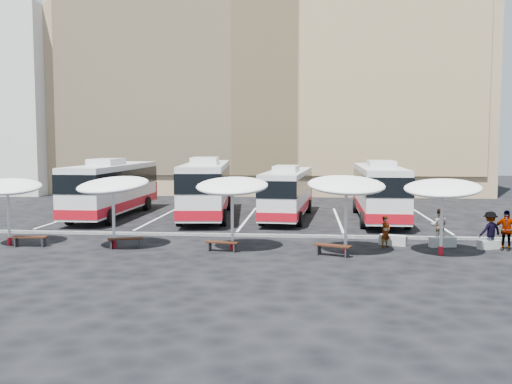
# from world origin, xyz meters

# --- Properties ---
(ground) EXTENTS (120.00, 120.00, 0.00)m
(ground) POSITION_xyz_m (0.00, 0.00, 0.00)
(ground) COLOR black
(ground) RESTS_ON ground
(sandstone_building) EXTENTS (42.00, 18.25, 29.60)m
(sandstone_building) POSITION_xyz_m (0.00, 31.87, 12.63)
(sandstone_building) COLOR #A1835E
(sandstone_building) RESTS_ON ground
(apartment_block) EXTENTS (14.00, 14.00, 18.00)m
(apartment_block) POSITION_xyz_m (-28.00, 28.00, 9.00)
(apartment_block) COLOR silver
(apartment_block) RESTS_ON ground
(curb_divider) EXTENTS (34.00, 0.25, 0.15)m
(curb_divider) POSITION_xyz_m (0.00, 0.50, 0.07)
(curb_divider) COLOR black
(curb_divider) RESTS_ON ground
(bay_lines) EXTENTS (24.15, 12.00, 0.01)m
(bay_lines) POSITION_xyz_m (0.00, 8.00, 0.01)
(bay_lines) COLOR white
(bay_lines) RESTS_ON ground
(bus_0) EXTENTS (3.06, 12.60, 3.99)m
(bus_0) POSITION_xyz_m (-9.33, 8.10, 2.04)
(bus_0) COLOR silver
(bus_0) RESTS_ON ground
(bus_1) EXTENTS (4.02, 13.10, 4.09)m
(bus_1) POSITION_xyz_m (-2.87, 8.35, 2.09)
(bus_1) COLOR silver
(bus_1) RESTS_ON ground
(bus_2) EXTENTS (3.31, 11.39, 3.56)m
(bus_2) POSITION_xyz_m (2.65, 8.20, 1.82)
(bus_2) COLOR silver
(bus_2) RESTS_ON ground
(bus_3) EXTENTS (3.10, 12.40, 3.92)m
(bus_3) POSITION_xyz_m (8.63, 7.95, 2.00)
(bus_3) COLOR silver
(bus_3) RESTS_ON ground
(sunshade_0) EXTENTS (4.25, 4.27, 3.40)m
(sunshade_0) POSITION_xyz_m (-10.70, -3.11, 2.89)
(sunshade_0) COLOR silver
(sunshade_0) RESTS_ON ground
(sunshade_1) EXTENTS (4.47, 4.49, 3.56)m
(sunshade_1) POSITION_xyz_m (-5.26, -3.43, 3.03)
(sunshade_1) COLOR silver
(sunshade_1) RESTS_ON ground
(sunshade_2) EXTENTS (3.61, 3.65, 3.55)m
(sunshade_2) POSITION_xyz_m (0.45, -3.35, 3.02)
(sunshade_2) COLOR silver
(sunshade_2) RESTS_ON ground
(sunshade_3) EXTENTS (4.08, 4.12, 3.68)m
(sunshade_3) POSITION_xyz_m (5.72, -3.77, 3.13)
(sunshade_3) COLOR silver
(sunshade_3) RESTS_ON ground
(sunshade_4) EXTENTS (4.37, 4.39, 3.55)m
(sunshade_4) POSITION_xyz_m (9.98, -3.75, 3.01)
(sunshade_4) COLOR silver
(sunshade_4) RESTS_ON ground
(wood_bench_0) EXTENTS (1.70, 0.60, 0.51)m
(wood_bench_0) POSITION_xyz_m (-9.50, -3.41, 0.39)
(wood_bench_0) COLOR black
(wood_bench_0) RESTS_ON ground
(wood_bench_1) EXTENTS (1.68, 0.93, 0.50)m
(wood_bench_1) POSITION_xyz_m (-4.72, -3.44, 0.38)
(wood_bench_1) COLOR black
(wood_bench_1) RESTS_ON ground
(wood_bench_2) EXTENTS (1.58, 0.63, 0.47)m
(wood_bench_2) POSITION_xyz_m (0.04, -3.80, 0.36)
(wood_bench_2) COLOR black
(wood_bench_2) RESTS_ON ground
(wood_bench_3) EXTENTS (1.71, 1.07, 0.51)m
(wood_bench_3) POSITION_xyz_m (5.12, -4.44, 0.39)
(wood_bench_3) COLOR black
(wood_bench_3) RESTS_ON ground
(conc_bench_0) EXTENTS (1.39, 0.90, 0.49)m
(conc_bench_0) POSITION_xyz_m (8.21, -1.40, 0.25)
(conc_bench_0) COLOR gray
(conc_bench_0) RESTS_ON ground
(conc_bench_1) EXTENTS (1.32, 0.70, 0.47)m
(conc_bench_1) POSITION_xyz_m (10.53, -1.69, 0.24)
(conc_bench_1) COLOR gray
(conc_bench_1) RESTS_ON ground
(conc_bench_2) EXTENTS (1.17, 0.73, 0.42)m
(conc_bench_2) POSITION_xyz_m (12.62, -2.02, 0.21)
(conc_bench_2) COLOR gray
(conc_bench_2) RESTS_ON ground
(passenger_0) EXTENTS (0.66, 0.65, 1.53)m
(passenger_0) POSITION_xyz_m (7.75, -2.13, 0.77)
(passenger_0) COLOR black
(passenger_0) RESTS_ON ground
(passenger_1) EXTENTS (0.95, 0.81, 1.73)m
(passenger_1) POSITION_xyz_m (10.64, -0.46, 0.86)
(passenger_1) COLOR black
(passenger_1) RESTS_ON ground
(passenger_2) EXTENTS (1.20, 0.97, 1.90)m
(passenger_2) POSITION_xyz_m (13.28, -2.30, 0.95)
(passenger_2) COLOR black
(passenger_2) RESTS_ON ground
(passenger_3) EXTENTS (1.34, 1.10, 1.80)m
(passenger_3) POSITION_xyz_m (12.62, -2.04, 0.90)
(passenger_3) COLOR black
(passenger_3) RESTS_ON ground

